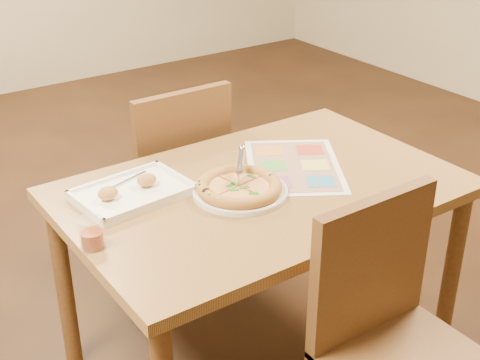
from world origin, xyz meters
TOP-DOWN VIEW (x-y plane):
  - dining_table at (0.00, 0.00)m, footprint 1.30×0.85m
  - chair_near at (0.00, -0.60)m, footprint 0.42×0.42m
  - chair_far at (-0.00, 0.60)m, footprint 0.42×0.42m
  - plate at (-0.09, -0.01)m, footprint 0.36×0.36m
  - pizza at (-0.10, -0.01)m, footprint 0.28×0.28m
  - pizza_cutter at (-0.07, 0.03)m, footprint 0.10×0.11m
  - appetizer_tray at (-0.39, 0.17)m, footprint 0.37×0.27m
  - glass_tumbler at (-0.61, -0.03)m, footprint 0.07×0.07m
  - menu at (0.18, 0.05)m, footprint 0.51×0.55m

SIDE VIEW (x-z plane):
  - chair_near at x=0.00m, z-range 0.33..0.80m
  - chair_far at x=0.00m, z-range 0.33..0.80m
  - dining_table at x=0.00m, z-range 0.27..0.99m
  - menu at x=0.18m, z-range 0.72..0.72m
  - plate at x=-0.09m, z-range 0.72..0.74m
  - appetizer_tray at x=-0.39m, z-range 0.70..0.77m
  - pizza at x=-0.10m, z-range 0.73..0.77m
  - glass_tumbler at x=-0.61m, z-range 0.71..0.80m
  - pizza_cutter at x=-0.07m, z-range 0.76..0.84m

